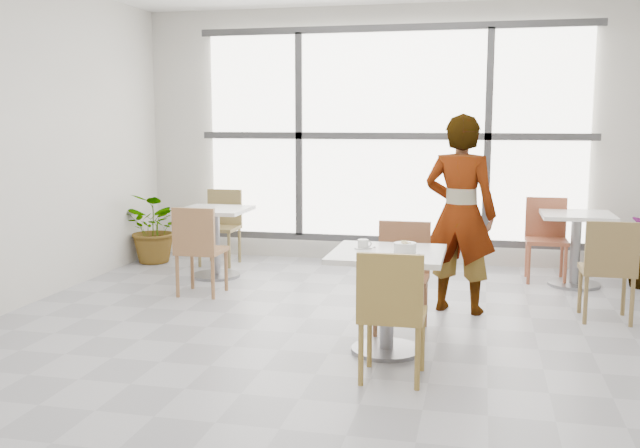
% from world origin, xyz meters
% --- Properties ---
extents(floor, '(7.00, 7.00, 0.00)m').
position_xyz_m(floor, '(0.00, 0.00, 0.00)').
color(floor, '#9E9EA5').
rests_on(floor, ground).
extents(wall_back, '(6.00, 0.00, 6.00)m').
position_xyz_m(wall_back, '(0.00, 3.50, 1.50)').
color(wall_back, silver).
rests_on(wall_back, ground).
extents(wall_front, '(6.00, 0.00, 6.00)m').
position_xyz_m(wall_front, '(0.00, -3.50, 1.50)').
color(wall_front, silver).
rests_on(wall_front, ground).
extents(window, '(4.60, 0.07, 2.52)m').
position_xyz_m(window, '(0.00, 3.44, 1.50)').
color(window, white).
rests_on(window, ground).
extents(main_table, '(0.80, 0.80, 0.75)m').
position_xyz_m(main_table, '(0.40, 0.14, 0.52)').
color(main_table, white).
rests_on(main_table, ground).
extents(chair_near, '(0.42, 0.42, 0.87)m').
position_xyz_m(chair_near, '(0.51, -0.47, 0.50)').
color(chair_near, olive).
rests_on(chair_near, ground).
extents(chair_far, '(0.42, 0.42, 0.87)m').
position_xyz_m(chair_far, '(0.45, 0.75, 0.50)').
color(chair_far, brown).
rests_on(chair_far, ground).
extents(oatmeal_bowl, '(0.21, 0.21, 0.10)m').
position_xyz_m(oatmeal_bowl, '(0.53, 0.06, 0.79)').
color(oatmeal_bowl, silver).
rests_on(oatmeal_bowl, main_table).
extents(coffee_cup, '(0.16, 0.13, 0.07)m').
position_xyz_m(coffee_cup, '(0.21, 0.21, 0.78)').
color(coffee_cup, silver).
rests_on(coffee_cup, main_table).
extents(person, '(0.71, 0.55, 1.74)m').
position_xyz_m(person, '(0.87, 1.40, 0.87)').
color(person, black).
rests_on(person, ground).
extents(bg_table_left, '(0.70, 0.70, 0.75)m').
position_xyz_m(bg_table_left, '(-1.74, 2.24, 0.49)').
color(bg_table_left, silver).
rests_on(bg_table_left, ground).
extents(bg_table_right, '(0.70, 0.70, 0.75)m').
position_xyz_m(bg_table_right, '(2.00, 2.66, 0.49)').
color(bg_table_right, white).
rests_on(bg_table_right, ground).
extents(bg_chair_left_near, '(0.42, 0.42, 0.87)m').
position_xyz_m(bg_chair_left_near, '(-1.59, 1.40, 0.50)').
color(bg_chair_left_near, '#986841').
rests_on(bg_chair_left_near, ground).
extents(bg_chair_left_far, '(0.42, 0.42, 0.87)m').
position_xyz_m(bg_chair_left_far, '(-1.93, 2.95, 0.50)').
color(bg_chair_left_far, olive).
rests_on(bg_chair_left_far, ground).
extents(bg_chair_right_near, '(0.42, 0.42, 0.87)m').
position_xyz_m(bg_chair_right_near, '(2.10, 1.31, 0.50)').
color(bg_chair_right_near, olive).
rests_on(bg_chair_right_near, ground).
extents(bg_chair_right_far, '(0.42, 0.42, 0.87)m').
position_xyz_m(bg_chair_right_far, '(1.73, 2.89, 0.50)').
color(bg_chair_right_far, '#A3563A').
rests_on(bg_chair_right_far, ground).
extents(plant_left, '(0.93, 0.88, 0.84)m').
position_xyz_m(plant_left, '(-2.70, 2.81, 0.42)').
color(plant_left, '#437C3A').
rests_on(plant_left, ground).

